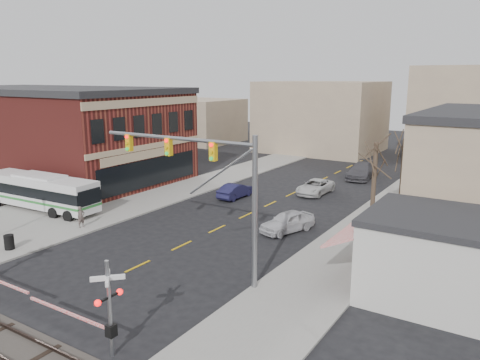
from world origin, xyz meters
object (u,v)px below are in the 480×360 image
object	(u,v)px
trash_bin	(9,242)
pedestrian_near	(81,217)
traffic_signal_mast	(209,174)
rr_crossing_east	(102,307)
transit_bus	(41,191)
car_a	(287,222)
car_d	(362,171)
car_c	(315,187)
car_b	(236,191)
pedestrian_far	(88,204)

from	to	relation	value
trash_bin	pedestrian_near	bearing A→B (deg)	87.02
traffic_signal_mast	rr_crossing_east	xyz separation A→B (m)	(0.67, -8.10, -3.78)
transit_bus	car_a	world-z (taller)	transit_bus
traffic_signal_mast	car_a	size ratio (longest dim) A/B	2.36
car_d	trash_bin	bearing A→B (deg)	-113.14
traffic_signal_mast	pedestrian_near	distance (m)	13.70
transit_bus	car_a	size ratio (longest dim) A/B	2.59
rr_crossing_east	car_c	world-z (taller)	rr_crossing_east
car_b	pedestrian_near	distance (m)	14.09
car_c	car_d	xyz separation A→B (m)	(1.50, 8.95, 0.17)
trash_bin	car_d	world-z (taller)	car_d
traffic_signal_mast	rr_crossing_east	distance (m)	8.97
car_b	pedestrian_far	distance (m)	12.83
car_d	car_b	bearing A→B (deg)	-119.49
rr_crossing_east	pedestrian_near	xyz separation A→B (m)	(-13.36, 9.82, -1.08)
trash_bin	car_a	bearing A→B (deg)	44.21
trash_bin	car_b	bearing A→B (deg)	75.24
car_c	pedestrian_near	size ratio (longest dim) A/B	3.11
trash_bin	car_b	world-z (taller)	car_b
pedestrian_near	car_a	bearing A→B (deg)	-51.04
car_a	pedestrian_near	bearing A→B (deg)	-130.77
car_a	car_d	distance (m)	20.10
rr_crossing_east	pedestrian_far	bearing A→B (deg)	141.76
transit_bus	car_c	distance (m)	23.90
rr_crossing_east	car_d	size ratio (longest dim) A/B	0.97
trash_bin	car_a	distance (m)	18.26
car_a	transit_bus	bearing A→B (deg)	-143.59
traffic_signal_mast	pedestrian_near	size ratio (longest dim) A/B	6.57
trash_bin	pedestrian_near	distance (m)	5.36
car_d	pedestrian_far	world-z (taller)	pedestrian_far
traffic_signal_mast	car_c	world-z (taller)	traffic_signal_mast
rr_crossing_east	car_b	world-z (taller)	rr_crossing_east
car_c	pedestrian_near	distance (m)	21.09
car_c	pedestrian_far	size ratio (longest dim) A/B	2.93
traffic_signal_mast	trash_bin	size ratio (longest dim) A/B	10.92
car_b	pedestrian_far	size ratio (longest dim) A/B	2.47
car_b	car_c	bearing A→B (deg)	-134.89
rr_crossing_east	car_d	bearing A→B (deg)	92.66
traffic_signal_mast	car_c	size ratio (longest dim) A/B	2.12
pedestrian_far	trash_bin	bearing A→B (deg)	-101.64
car_c	car_d	size ratio (longest dim) A/B	0.83
pedestrian_near	car_d	bearing A→B (deg)	-13.96
car_c	pedestrian_far	bearing A→B (deg)	-125.79
car_d	pedestrian_near	size ratio (longest dim) A/B	3.75
transit_bus	rr_crossing_east	world-z (taller)	rr_crossing_east
trash_bin	car_c	size ratio (longest dim) A/B	0.19
pedestrian_near	trash_bin	bearing A→B (deg)	-173.99
car_d	pedestrian_far	size ratio (longest dim) A/B	3.53
trash_bin	pedestrian_far	xyz separation A→B (m)	(-1.94, 7.80, 0.36)
trash_bin	car_c	world-z (taller)	car_c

